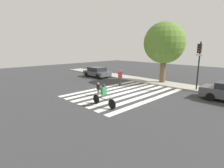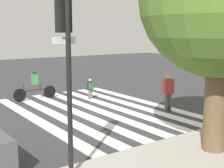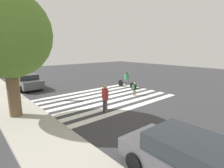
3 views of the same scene
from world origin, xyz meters
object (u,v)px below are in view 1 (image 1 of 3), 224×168
Objects in this scene: traffic_light at (199,57)px; pedestrian_adult_yellow_jacket at (120,76)px; car_parked_dark_suv at (97,72)px; pedestrian_adult_tall_backpack at (99,88)px; street_tree at (164,43)px; cyclist_mid_street at (104,94)px.

traffic_light is 2.65× the size of pedestrian_adult_yellow_jacket.
car_parked_dark_suv is (-6.11, 1.73, -0.27)m from pedestrian_adult_yellow_jacket.
traffic_light is at bearing -136.46° from pedestrian_adult_tall_backpack.
pedestrian_adult_yellow_jacket is (-2.63, -4.42, -3.60)m from street_tree.
pedestrian_adult_yellow_jacket is at bearing -14.42° from car_parked_dark_suv.
street_tree is at bearing 18.47° from car_parked_dark_suv.
street_tree reaches higher than pedestrian_adult_yellow_jacket.
car_parked_dark_suv is at bearing -173.15° from traffic_light.
car_parked_dark_suv is (-10.11, 7.70, -0.15)m from cyclist_mid_street.
traffic_light is at bearing -14.84° from street_tree.
traffic_light reaches higher than pedestrian_adult_yellow_jacket.
traffic_light is 9.70m from pedestrian_adult_tall_backpack.
traffic_light is 9.99m from cyclist_mid_street.
pedestrian_adult_yellow_jacket is (-6.89, -3.29, -2.26)m from traffic_light.
pedestrian_adult_tall_backpack is (-1.13, -8.76, -3.93)m from street_tree.
cyclist_mid_street is at bearing -82.49° from street_tree.
pedestrian_adult_tall_backpack is 0.47× the size of cyclist_mid_street.
street_tree is 1.66× the size of car_parked_dark_suv.
traffic_light is 4.12× the size of pedestrian_adult_tall_backpack.
pedestrian_adult_tall_backpack is at bearing -58.82° from pedestrian_adult_yellow_jacket.
pedestrian_adult_yellow_jacket is 4.61m from pedestrian_adult_tall_backpack.
pedestrian_adult_yellow_jacket is 0.42× the size of car_parked_dark_suv.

